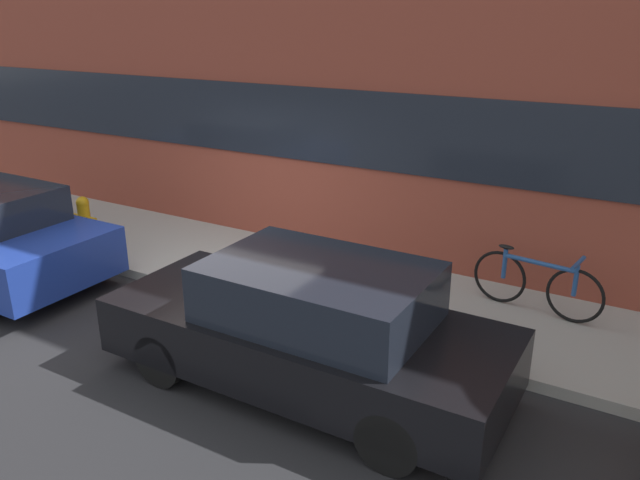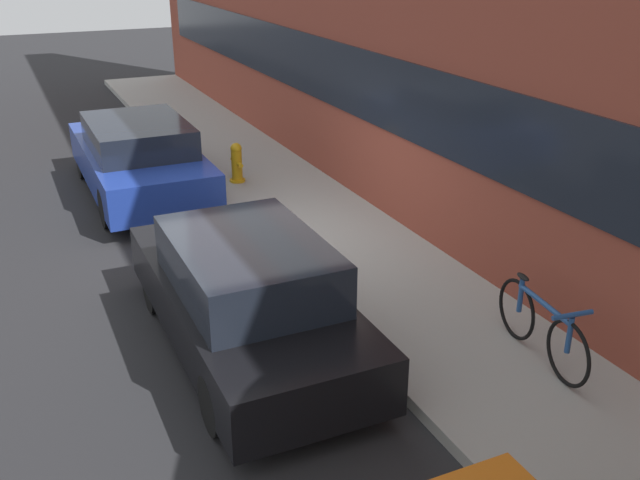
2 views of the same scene
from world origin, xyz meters
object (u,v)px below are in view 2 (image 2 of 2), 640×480
parked_car_black (246,295)px  fire_hydrant (237,162)px  parked_car_blue (139,157)px  bicycle (542,326)px

parked_car_black → fire_hydrant: (-5.24, 1.64, -0.17)m
parked_car_blue → parked_car_black: 5.64m
parked_car_black → fire_hydrant: 5.50m
parked_car_black → fire_hydrant: bearing=-17.4°
fire_hydrant → bicycle: size_ratio=0.45×
parked_car_black → bicycle: (1.65, 2.63, -0.15)m
parked_car_black → parked_car_blue: bearing=0.0°
parked_car_black → bicycle: bearing=-122.2°
bicycle → parked_car_black: bearing=-114.9°
parked_car_blue → bicycle: (7.29, 2.63, -0.16)m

